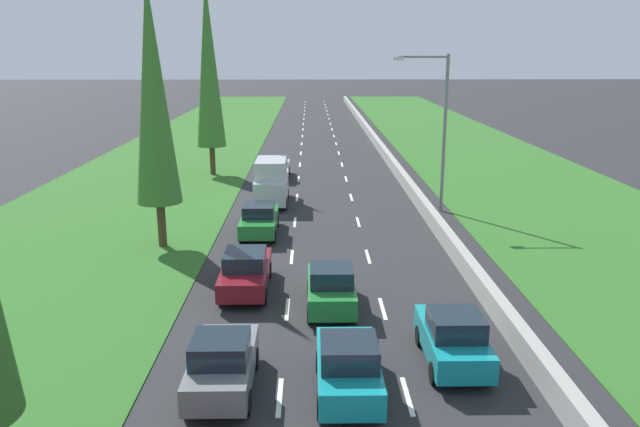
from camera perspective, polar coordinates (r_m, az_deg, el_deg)
name	(u,v)px	position (r m, az deg, el deg)	size (l,w,h in m)	color
ground_plane	(319,148)	(60.99, -0.06, 5.96)	(300.00, 300.00, 0.00)	#28282B
grass_verge_left	(189,148)	(62.10, -11.88, 5.82)	(14.00, 140.00, 0.04)	#2D6623
grass_verge_right	(467,148)	(62.85, 13.20, 5.85)	(14.00, 140.00, 0.04)	#2D6623
median_barrier	(378,144)	(61.27, 5.31, 6.34)	(0.44, 120.00, 0.85)	#9E9B93
lane_markings	(319,148)	(60.99, -0.06, 5.96)	(3.64, 116.00, 0.01)	white
grey_hatchback_left_lane	(222,363)	(17.91, -8.89, -13.33)	(1.74, 3.90, 1.72)	slate
maroon_sedan_left_lane_third	(246,271)	(24.80, -6.79, -5.20)	(1.82, 4.50, 1.64)	maroon
green_sedan_left_lane	(259,219)	(32.18, -5.54, -0.52)	(1.82, 4.50, 1.64)	#237A33
teal_hatchback_centre_lane	(348,367)	(17.55, 2.59, -13.77)	(1.74, 3.90, 1.72)	teal
silver_van_left_lane	(272,182)	(38.47, -4.44, 2.90)	(1.96, 4.90, 2.82)	silver
green_hatchback_centre_lane	(331,288)	(22.87, 1.02, -6.77)	(1.74, 3.90, 1.72)	#237A33
teal_hatchback_right_lane	(453,338)	(19.50, 12.03, -11.04)	(1.74, 3.90, 1.72)	teal
silver_sedan_left_lane	(277,167)	(46.56, -3.94, 4.23)	(1.82, 4.50, 1.64)	silver
poplar_tree_second	(153,93)	(29.95, -14.96, 10.58)	(2.11, 2.11, 12.54)	#4C3823
poplar_tree_third	(208,64)	(47.70, -10.13, 13.26)	(2.16, 2.16, 14.36)	#4C3823
street_light_mast	(439,122)	(36.66, 10.78, 8.18)	(3.20, 0.28, 9.00)	gray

